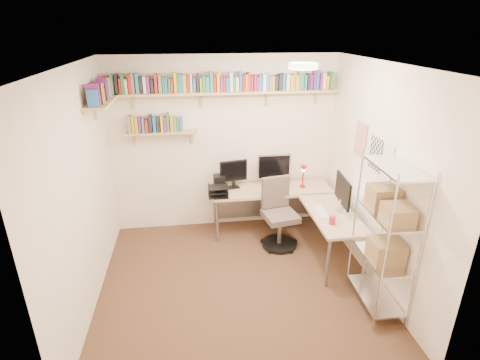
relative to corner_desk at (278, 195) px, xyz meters
name	(u,v)px	position (x,y,z in m)	size (l,w,h in m)	color
ground	(238,282)	(-0.69, -0.96, -0.66)	(3.20, 3.20, 0.00)	#4C3220
room_shell	(238,160)	(-0.69, -0.96, 0.89)	(3.24, 3.04, 2.52)	#F4DBC6
wall_shelves	(193,93)	(-1.11, 0.34, 1.37)	(3.12, 1.09, 0.80)	tan
corner_desk	(278,195)	(0.00, 0.00, 0.00)	(1.78, 1.70, 1.16)	#D1B488
office_chair	(279,218)	(-0.03, -0.18, -0.26)	(0.51, 0.51, 0.96)	black
wire_rack	(387,227)	(0.73, -1.56, 0.32)	(0.38, 0.75, 1.70)	silver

